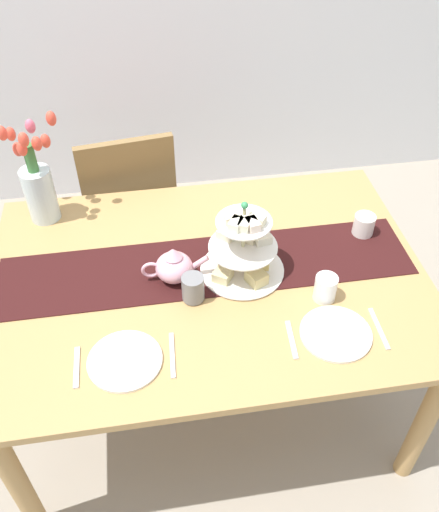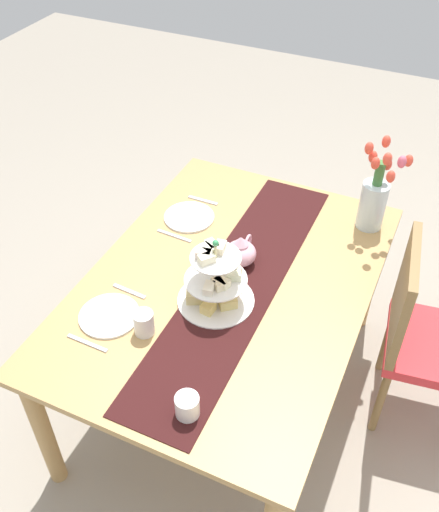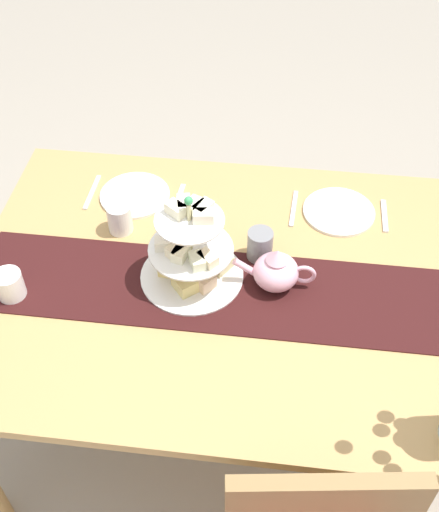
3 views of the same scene
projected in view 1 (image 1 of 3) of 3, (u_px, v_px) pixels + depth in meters
The scene contains 16 objects.
ground_plane at pixel (211, 390), 2.44m from camera, with size 8.00×8.00×0.00m, color gray.
dining_table at pixel (209, 293), 2.00m from camera, with size 1.54×1.09×0.73m.
chair_left at pixel (129, 203), 2.62m from camera, with size 0.47×0.47×0.91m.
table_runner at pixel (207, 266), 1.97m from camera, with size 1.48×0.31×0.00m, color black.
tiered_cake_stand at pixel (243, 250), 1.89m from camera, with size 0.30×0.30×0.30m.
teapot at pixel (174, 266), 1.89m from camera, with size 0.24×0.13×0.14m.
tulip_vase at pixel (38, 184), 2.07m from camera, with size 0.21×0.19×0.44m.
cream_jug at pixel (364, 225), 2.08m from camera, with size 0.08×0.08×0.09m, color white.
dinner_plate_left at pixel (125, 361), 1.66m from camera, with size 0.23×0.23×0.01m, color white.
fork_left at pixel (77, 367), 1.65m from camera, with size 0.02×0.15×0.01m, color silver.
knife_left at pixel (172, 355), 1.68m from camera, with size 0.01×0.17×0.01m, color silver.
dinner_plate_right at pixel (336, 334), 1.74m from camera, with size 0.23×0.23×0.01m, color white.
fork_right at pixel (292, 340), 1.72m from camera, with size 0.02×0.15×0.01m, color silver.
knife_right at pixel (379, 328), 1.76m from camera, with size 0.01×0.17×0.01m, color silver.
mug_grey at pixel (193, 288), 1.82m from camera, with size 0.08×0.08×0.10m, color slate.
mug_white_text at pixel (325, 288), 1.83m from camera, with size 0.08×0.08×0.10m, color white.
Camera 1 is at (-0.18, -1.36, 2.11)m, focal length 38.26 mm.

